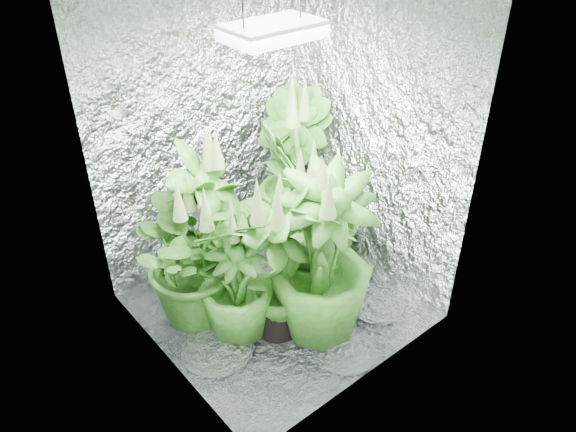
% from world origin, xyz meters
% --- Properties ---
extents(ground, '(1.60, 1.60, 0.00)m').
position_xyz_m(ground, '(0.00, 0.00, 0.00)').
color(ground, silver).
rests_on(ground, ground).
extents(walls, '(1.62, 1.62, 2.00)m').
position_xyz_m(walls, '(0.00, 0.00, 1.00)').
color(walls, silver).
rests_on(walls, ground).
extents(grow_lamp, '(0.50, 0.30, 0.22)m').
position_xyz_m(grow_lamp, '(0.00, 0.00, 1.83)').
color(grow_lamp, gray).
rests_on(grow_lamp, ceiling).
extents(plant_a, '(0.83, 0.83, 1.00)m').
position_xyz_m(plant_a, '(-0.44, 0.27, 0.47)').
color(plant_a, black).
rests_on(plant_a, ground).
extents(plant_b, '(0.75, 0.75, 1.18)m').
position_xyz_m(plant_b, '(-0.24, 0.42, 0.55)').
color(plant_b, black).
rests_on(plant_b, ground).
extents(plant_c, '(0.79, 0.79, 1.32)m').
position_xyz_m(plant_c, '(0.51, 0.45, 0.62)').
color(plant_c, black).
rests_on(plant_c, ground).
extents(plant_d, '(0.62, 0.62, 0.94)m').
position_xyz_m(plant_d, '(-0.34, -0.04, 0.43)').
color(plant_d, black).
rests_on(plant_d, ground).
extents(plant_e, '(0.79, 0.79, 0.90)m').
position_xyz_m(plant_e, '(0.52, 0.13, 0.43)').
color(plant_e, black).
rests_on(plant_e, ground).
extents(plant_f, '(0.76, 0.76, 1.13)m').
position_xyz_m(plant_f, '(-0.13, -0.17, 0.52)').
color(plant_f, black).
rests_on(plant_f, ground).
extents(plant_g, '(0.65, 0.65, 1.13)m').
position_xyz_m(plant_g, '(0.22, -0.11, 0.51)').
color(plant_g, black).
rests_on(plant_g, ground).
extents(plant_h, '(0.84, 0.84, 1.21)m').
position_xyz_m(plant_h, '(0.06, -0.36, 0.56)').
color(plant_h, black).
rests_on(plant_h, ground).
extents(circulation_fan, '(0.20, 0.30, 0.37)m').
position_xyz_m(circulation_fan, '(0.60, 0.25, 0.16)').
color(circulation_fan, black).
rests_on(circulation_fan, ground).
extents(plant_label, '(0.05, 0.02, 0.08)m').
position_xyz_m(plant_label, '(0.13, -0.39, 0.30)').
color(plant_label, white).
rests_on(plant_label, plant_h).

